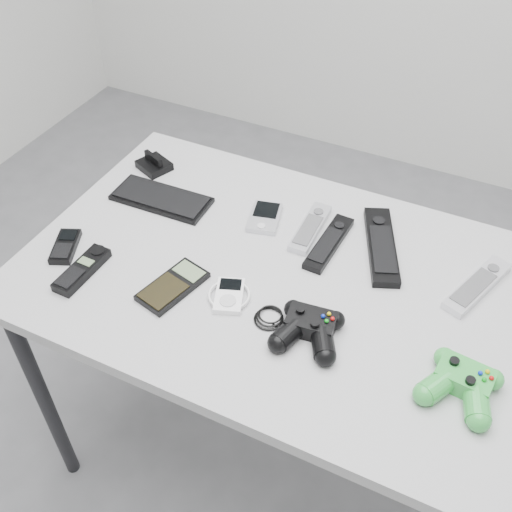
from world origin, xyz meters
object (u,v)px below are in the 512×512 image
at_px(remote_silver_b, 477,285).
at_px(cordless_handset, 82,269).
at_px(remote_black_a, 329,242).
at_px(controller_black, 309,327).
at_px(mp3_player, 229,295).
at_px(desk, 282,295).
at_px(remote_silver_a, 310,227).
at_px(remote_black_b, 381,245).
at_px(pda, 265,217).
at_px(mobile_phone, 65,246).
at_px(controller_green, 462,382).
at_px(pda_keyboard, 161,198).
at_px(calculator, 173,286).

bearing_deg(remote_silver_b, cordless_handset, -137.21).
relative_size(remote_black_a, controller_black, 0.85).
height_order(cordless_handset, mp3_player, cordless_handset).
xyz_separation_m(desk, remote_black_a, (0.06, 0.13, 0.08)).
relative_size(remote_silver_a, remote_black_b, 0.72).
bearing_deg(remote_silver_a, remote_silver_b, -4.48).
bearing_deg(controller_black, pda, 122.72).
bearing_deg(mobile_phone, controller_green, -23.04).
relative_size(remote_silver_b, controller_black, 0.89).
distance_m(desk, controller_black, 0.19).
relative_size(desk, remote_silver_b, 5.56).
distance_m(pda_keyboard, remote_silver_a, 0.38).
distance_m(remote_silver_a, mp3_player, 0.28).
height_order(pda_keyboard, controller_green, controller_green).
distance_m(pda_keyboard, mobile_phone, 0.26).
height_order(pda, cordless_handset, cordless_handset).
relative_size(pda, remote_black_b, 0.44).
relative_size(remote_silver_a, controller_green, 1.20).
bearing_deg(remote_silver_b, mobile_phone, -141.92).
xyz_separation_m(mobile_phone, controller_green, (0.88, 0.01, 0.01)).
relative_size(pda_keyboard, calculator, 1.60).
relative_size(remote_silver_b, mp3_player, 2.15).
height_order(remote_silver_b, controller_black, controller_black).
relative_size(remote_silver_a, remote_silver_b, 0.87).
height_order(cordless_handset, calculator, cordless_handset).
bearing_deg(cordless_handset, remote_black_a, 36.62).
xyz_separation_m(remote_black_b, remote_silver_b, (0.22, -0.03, -0.00)).
distance_m(desk, remote_silver_b, 0.42).
bearing_deg(desk, controller_green, -17.82).
distance_m(remote_silver_a, controller_green, 0.50).
distance_m(pda, controller_black, 0.36).
distance_m(remote_black_b, controller_black, 0.31).
distance_m(remote_silver_b, mp3_player, 0.52).
distance_m(mobile_phone, calculator, 0.28).
bearing_deg(mp3_player, remote_silver_b, 8.00).
height_order(remote_silver_a, calculator, remote_silver_a).
xyz_separation_m(remote_silver_a, mobile_phone, (-0.47, -0.30, -0.00)).
xyz_separation_m(remote_black_a, remote_silver_b, (0.33, 0.01, 0.00)).
bearing_deg(cordless_handset, controller_green, 5.49).
height_order(pda_keyboard, mp3_player, mp3_player).
bearing_deg(pda, pda_keyboard, 175.88).
bearing_deg(pda, controller_green, -42.03).
height_order(remote_black_a, controller_black, controller_black).
relative_size(pda_keyboard, mp3_player, 2.58).
height_order(pda, mp3_player, same).
bearing_deg(pda, mp3_player, -94.82).
bearing_deg(mp3_player, pda_keyboard, 123.68).
distance_m(mobile_phone, cordless_handset, 0.09).
distance_m(remote_black_a, mp3_player, 0.27).
relative_size(mp3_player, controller_black, 0.41).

